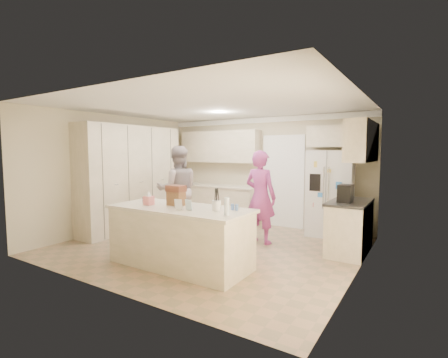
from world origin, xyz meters
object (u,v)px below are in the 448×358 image
Objects in this scene: refrigerator at (330,193)px; dollhouse_body at (176,198)px; teen_girl at (260,197)px; island_base at (180,238)px; coffee_maker at (345,193)px; teen_boy at (178,190)px; tissue_box at (149,201)px; utensil_crock at (216,206)px.

dollhouse_body is (-1.65, -3.00, 0.14)m from refrigerator.
teen_girl is (0.64, 1.73, -0.13)m from dollhouse_body.
teen_girl reaches higher than island_base.
teen_boy is at bearing -174.57° from coffee_maker.
teen_girl is at bearing 61.67° from tissue_box.
refrigerator is 3.48m from island_base.
utensil_crock is 0.08× the size of teen_boy.
utensil_crock is at bearing -109.72° from refrigerator.
coffee_maker is at bearing 37.57° from tissue_box.
utensil_crock is at bearing 4.40° from island_base.
tissue_box is at bearing -126.77° from refrigerator.
teen_boy is (-3.42, -0.32, -0.12)m from coffee_maker.
teen_girl reaches higher than tissue_box.
tissue_box is at bearing -153.43° from dollhouse_body.
refrigerator is 1.33m from coffee_maker.
coffee_maker is 0.17× the size of teen_girl.
teen_boy reaches higher than refrigerator.
island_base is 1.22× the size of teen_girl.
dollhouse_body reaches higher than island_base.
coffee_maker is (0.55, -1.20, 0.17)m from refrigerator.
tissue_box is (-1.20, -0.15, -0.00)m from utensil_crock.
dollhouse_body is (-0.80, 0.05, 0.04)m from utensil_crock.
dollhouse_body is 1.92m from teen_boy.
teen_boy reaches higher than tissue_box.
teen_girl reaches higher than utensil_crock.
teen_girl is at bearing 69.67° from dollhouse_body.
teen_boy reaches higher than dollhouse_body.
coffee_maker is 2.32m from utensil_crock.
teen_girl is (-1.01, -1.27, 0.00)m from refrigerator.
island_base is 0.79m from tissue_box.
refrigerator is at bearing 114.48° from coffee_maker.
refrigerator reaches higher than coffee_maker.
refrigerator is 1.62m from teen_girl.
teen_girl is at bearing 95.06° from utensil_crock.
coffee_maker is at bearing -69.63° from refrigerator.
utensil_crock is 1.07× the size of tissue_box.
refrigerator is 3.17m from utensil_crock.
tissue_box is at bearing 68.14° from teen_girl.
dollhouse_body is (-0.15, 0.10, 0.60)m from island_base.
tissue_box is (-2.05, -3.20, 0.10)m from refrigerator.
tissue_box is at bearing -169.70° from island_base.
coffee_maker is 3.44m from teen_boy.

